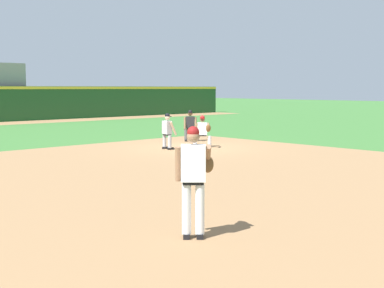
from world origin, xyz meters
The scene contains 8 objects.
ground_plane centered at (0.00, 0.00, 0.00)m, with size 160.00×160.00×0.00m, color #3D7533.
infield_dirt_patch centered at (-4.63, -4.93, 0.00)m, with size 18.00×18.00×0.01m, color #9E754C.
first_base_bag centered at (0.00, 0.00, 0.04)m, with size 0.38×0.38×0.09m, color white.
baseball centered at (-3.89, -4.78, 0.04)m, with size 0.07×0.07×0.07m, color white.
pitcher centered at (-9.21, -9.84, 1.06)m, with size 0.85×0.55×1.86m.
first_baseman centered at (0.40, -0.30, 0.73)m, with size 0.73×1.08×1.34m.
baserunner centered at (-1.13, 0.18, 0.79)m, with size 0.50×0.63×1.46m.
umpire centered at (1.76, 1.91, 0.79)m, with size 0.67×0.67×1.46m.
Camera 1 is at (-15.17, -16.07, 2.47)m, focal length 50.00 mm.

